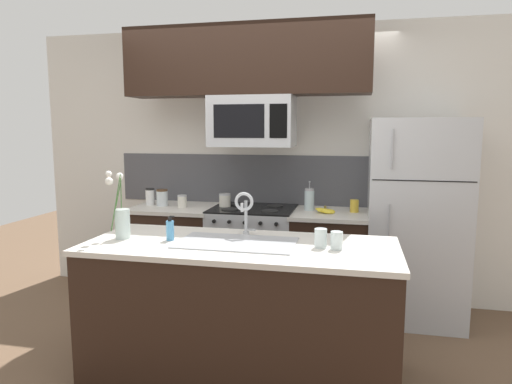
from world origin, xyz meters
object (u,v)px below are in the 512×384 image
Objects in this scene: storage_jar_tall at (150,197)px; stove_range at (253,256)px; storage_jar_squat at (225,201)px; drinking_glass at (321,238)px; banana_bunch at (325,211)px; sink_faucet at (245,207)px; french_press at (309,199)px; flower_vase at (122,220)px; spare_glass at (337,241)px; storage_jar_medium at (162,198)px; microwave at (252,121)px; refrigerator at (415,220)px; dish_soap_bottle at (170,230)px; coffee_tin at (354,206)px; storage_jar_short at (182,201)px.

stove_range is at bearing -1.37° from storage_jar_tall.
storage_jar_squat is 1.60m from drinking_glass.
banana_bunch is 0.62× the size of sink_faucet.
flower_vase reaches higher than french_press.
storage_jar_squat is at bearing 130.22° from spare_glass.
storage_jar_medium is at bearing -177.51° from french_press.
drinking_glass is at bearing -59.64° from microwave.
storage_jar_medium is at bearing -179.48° from refrigerator.
sink_faucet is at bearing -43.96° from storage_jar_medium.
refrigerator is at bearing 60.55° from drinking_glass.
microwave is 4.51× the size of dish_soap_bottle.
drinking_glass is 0.26× the size of flower_vase.
sink_faucet is at bearing 17.92° from flower_vase.
dish_soap_bottle is (-1.18, -1.32, 0.01)m from coffee_tin.
dish_soap_bottle is 0.34m from flower_vase.
microwave is 0.87m from french_press.
dish_soap_bottle is (-0.27, -1.24, -0.73)m from microwave.
banana_bunch is 1.59× the size of drinking_glass.
microwave reaches higher than refrigerator.
refrigerator is at bearing 1.65° from microwave.
storage_jar_tall is at bearing 179.72° from storage_jar_squat.
banana_bunch is (0.66, -0.04, -0.78)m from microwave.
flower_vase reaches higher than banana_bunch.
flower_vase is at bearing -77.63° from storage_jar_medium.
flower_vase is (-1.12, -1.35, 0.02)m from french_press.
storage_jar_squat is at bearing 175.63° from stove_range.
refrigerator is at bearing 5.96° from banana_bunch.
sink_faucet reaches higher than dish_soap_bottle.
flower_vase is (-1.27, -1.23, 0.10)m from banana_bunch.
stove_range is 1.25m from microwave.
stove_range is 1.25× the size of microwave.
drinking_glass is (0.71, -1.22, -0.74)m from microwave.
french_press is (-0.15, 0.12, 0.08)m from banana_bunch.
storage_jar_medium is 2.12m from spare_glass.
storage_jar_tall is at bearing 179.89° from refrigerator.
storage_jar_squat is 0.79m from french_press.
refrigerator is at bearing 64.51° from spare_glass.
drinking_glass is (-0.71, -1.26, 0.11)m from refrigerator.
storage_jar_short is 0.69× the size of dish_soap_bottle.
storage_jar_tall is 1.94m from coffee_tin.
dish_soap_bottle is 0.99m from drinking_glass.
dish_soap_bottle is at bearing -178.57° from drinking_glass.
stove_range is at bearing 122.73° from spare_glass.
microwave is 4.60× the size of storage_jar_tall.
sink_faucet is at bearing -49.53° from storage_jar_short.
stove_range is at bearing 0.06° from storage_jar_medium.
sink_faucet is (0.18, -1.03, 0.65)m from stove_range.
french_press is at bearing 73.07° from sink_faucet.
french_press reaches higher than drinking_glass.
storage_jar_squat is 0.29× the size of flower_vase.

